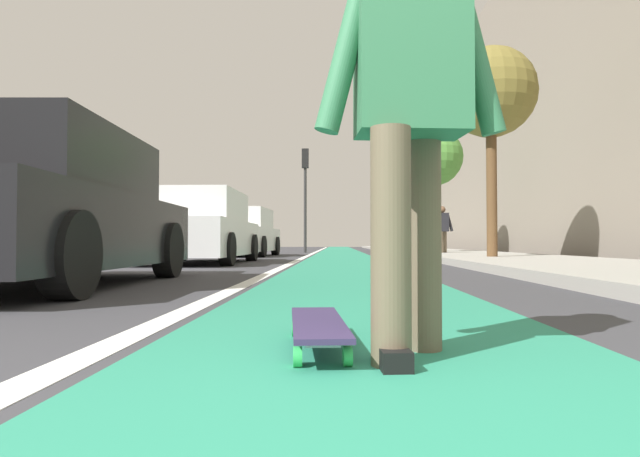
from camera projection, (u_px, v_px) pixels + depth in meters
ground_plane at (344, 264)px, 10.69m from camera, size 80.00×80.00×0.00m
bike_lane_paint at (340, 252)px, 24.67m from camera, size 56.00×1.84×0.00m
lane_stripe_white at (313, 253)px, 20.71m from camera, size 52.00×0.16×0.01m
sidewalk_curb at (443, 253)px, 18.57m from camera, size 52.00×3.20×0.13m
building_facade at (499, 129)px, 22.60m from camera, size 40.00×1.20×10.39m
skateboard at (318, 326)px, 2.12m from camera, size 0.85×0.28×0.11m
skater_person at (410, 103)px, 1.98m from camera, size 0.48×0.72×1.64m
parked_car_near at (38, 212)px, 5.17m from camera, size 4.18×2.11×1.49m
parked_car_mid at (201, 229)px, 10.95m from camera, size 4.30×1.88×1.46m
parked_car_far at (242, 234)px, 16.56m from camera, size 4.13×2.03×1.47m
traffic_light at (305, 181)px, 22.39m from camera, size 0.33×0.28×4.34m
street_tree_mid at (491, 94)px, 11.36m from camera, size 1.91×1.91×4.57m
street_tree_far at (434, 159)px, 18.07m from camera, size 1.95×1.95×4.29m
pedestrian_distant at (442, 228)px, 15.61m from camera, size 0.42×0.65×1.48m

